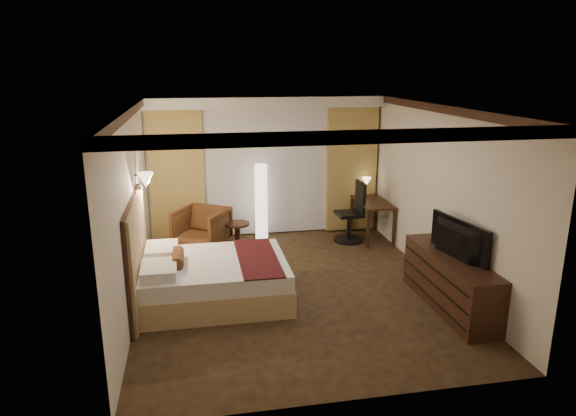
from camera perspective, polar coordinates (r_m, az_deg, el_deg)
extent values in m
cube|color=black|center=(7.84, 0.55, -8.90)|extent=(4.50, 5.50, 0.01)
cube|color=white|center=(7.16, 0.61, 11.18)|extent=(4.50, 5.50, 0.01)
cube|color=beige|center=(10.03, -2.50, 4.63)|extent=(4.50, 0.02, 2.70)
cube|color=beige|center=(7.30, -17.01, -0.19)|extent=(0.02, 5.50, 2.70)
cube|color=beige|center=(8.12, 16.35, 1.41)|extent=(0.02, 5.50, 2.70)
cube|color=white|center=(9.62, -2.37, 11.68)|extent=(4.50, 0.50, 0.20)
cube|color=silver|center=(9.97, -2.43, 3.99)|extent=(2.48, 0.04, 2.45)
cube|color=tan|center=(9.82, -12.26, 3.46)|extent=(1.00, 0.14, 2.45)
cube|color=tan|center=(10.29, 7.05, 4.24)|extent=(1.00, 0.14, 2.45)
imported|color=#513218|center=(9.38, -9.58, -2.15)|extent=(1.12, 1.10, 0.86)
imported|color=black|center=(7.19, 17.82, -2.65)|extent=(0.84, 1.24, 0.15)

